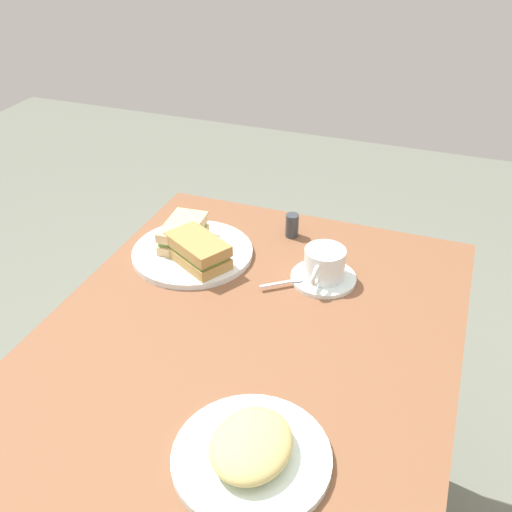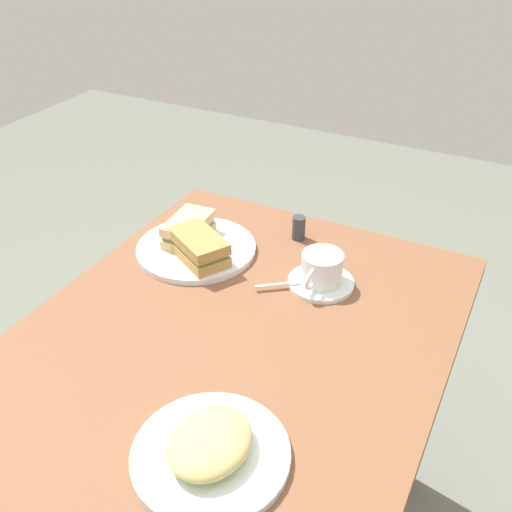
% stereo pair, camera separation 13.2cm
% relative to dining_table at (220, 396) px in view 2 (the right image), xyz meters
% --- Properties ---
extents(dining_table, '(1.10, 0.79, 0.77)m').
position_rel_dining_table_xyz_m(dining_table, '(0.00, 0.00, 0.00)').
color(dining_table, brown).
rests_on(dining_table, ground_plane).
extents(sandwich_plate, '(0.28, 0.28, 0.01)m').
position_rel_dining_table_xyz_m(sandwich_plate, '(-0.28, -0.22, 0.12)').
color(sandwich_plate, white).
rests_on(sandwich_plate, dining_table).
extents(sandwich_front, '(0.14, 0.09, 0.06)m').
position_rel_dining_table_xyz_m(sandwich_front, '(-0.30, -0.25, 0.16)').
color(sandwich_front, tan).
rests_on(sandwich_front, sandwich_plate).
extents(sandwich_back, '(0.15, 0.17, 0.06)m').
position_rel_dining_table_xyz_m(sandwich_back, '(-0.24, -0.19, 0.16)').
color(sandwich_back, '#AE8648').
rests_on(sandwich_back, sandwich_plate).
extents(coffee_saucer, '(0.14, 0.14, 0.01)m').
position_rel_dining_table_xyz_m(coffee_saucer, '(-0.29, 0.09, 0.12)').
color(coffee_saucer, white).
rests_on(coffee_saucer, dining_table).
extents(coffee_cup, '(0.12, 0.09, 0.07)m').
position_rel_dining_table_xyz_m(coffee_cup, '(-0.28, 0.09, 0.16)').
color(coffee_cup, white).
rests_on(coffee_cup, coffee_saucer).
extents(spoon, '(0.07, 0.09, 0.01)m').
position_rel_dining_table_xyz_m(spoon, '(-0.24, 0.03, 0.13)').
color(spoon, silver).
rests_on(spoon, coffee_saucer).
extents(side_plate, '(0.24, 0.24, 0.01)m').
position_rel_dining_table_xyz_m(side_plate, '(0.21, 0.11, 0.12)').
color(side_plate, silver).
rests_on(side_plate, dining_table).
extents(side_food_pile, '(0.15, 0.12, 0.04)m').
position_rel_dining_table_xyz_m(side_food_pile, '(0.21, 0.11, 0.15)').
color(side_food_pile, tan).
rests_on(side_food_pile, side_plate).
extents(salt_shaker, '(0.03, 0.03, 0.06)m').
position_rel_dining_table_xyz_m(salt_shaker, '(-0.44, -0.03, 0.15)').
color(salt_shaker, '#33383D').
rests_on(salt_shaker, dining_table).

